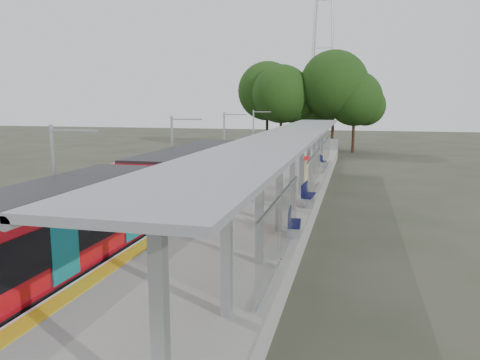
# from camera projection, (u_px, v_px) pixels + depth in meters

# --- Properties ---
(trackbed) EXTENTS (3.00, 70.00, 0.24)m
(trackbed) POSITION_uv_depth(u_px,v_px,m) (205.00, 197.00, 30.57)
(trackbed) COLOR #59544C
(trackbed) RESTS_ON ground
(platform) EXTENTS (6.00, 50.00, 1.00)m
(platform) POSITION_uv_depth(u_px,v_px,m) (273.00, 195.00, 29.44)
(platform) COLOR gray
(platform) RESTS_ON ground
(tactile_strip) EXTENTS (0.60, 50.00, 0.02)m
(tactile_strip) POSITION_uv_depth(u_px,v_px,m) (234.00, 185.00, 29.96)
(tactile_strip) COLOR yellow
(tactile_strip) RESTS_ON platform
(end_fence) EXTENTS (6.00, 0.10, 1.20)m
(end_fence) POSITION_uv_depth(u_px,v_px,m) (311.00, 144.00, 53.14)
(end_fence) COLOR #9EA0A5
(end_fence) RESTS_ON platform
(train) EXTENTS (2.74, 27.60, 3.62)m
(train) POSITION_uv_depth(u_px,v_px,m) (133.00, 198.00, 20.64)
(train) COLOR black
(train) RESTS_ON ground
(canopy) EXTENTS (3.27, 38.00, 3.66)m
(canopy) POSITION_uv_depth(u_px,v_px,m) (291.00, 141.00, 24.80)
(canopy) COLOR #9EA0A5
(canopy) RESTS_ON platform
(pylon) EXTENTS (8.00, 4.00, 38.00)m
(pylon) POSITION_uv_depth(u_px,v_px,m) (324.00, 24.00, 77.38)
(pylon) COLOR #9EA0A5
(pylon) RESTS_ON ground
(tree_cluster) EXTENTS (18.72, 10.46, 12.69)m
(tree_cluster) POSITION_uv_depth(u_px,v_px,m) (307.00, 92.00, 59.74)
(tree_cluster) COLOR #382316
(tree_cluster) RESTS_ON ground
(catenary_masts) EXTENTS (2.08, 48.16, 5.40)m
(catenary_masts) POSITION_uv_depth(u_px,v_px,m) (174.00, 156.00, 29.56)
(catenary_masts) COLOR #9EA0A5
(catenary_masts) RESTS_ON ground
(bench_near) EXTENTS (0.58, 1.55, 1.04)m
(bench_near) POSITION_uv_depth(u_px,v_px,m) (292.00, 221.00, 18.69)
(bench_near) COLOR #0D1044
(bench_near) RESTS_ON platform
(bench_mid) EXTENTS (0.62, 1.70, 1.14)m
(bench_mid) POSITION_uv_depth(u_px,v_px,m) (307.00, 193.00, 24.08)
(bench_mid) COLOR #0D1044
(bench_mid) RESTS_ON platform
(bench_far) EXTENTS (0.79, 1.41, 0.92)m
(bench_far) POSITION_uv_depth(u_px,v_px,m) (322.00, 160.00, 39.02)
(bench_far) COLOR #0D1044
(bench_far) RESTS_ON platform
(info_pillar_near) EXTENTS (0.41, 0.41, 1.84)m
(info_pillar_near) POSITION_uv_depth(u_px,v_px,m) (260.00, 200.00, 21.45)
(info_pillar_near) COLOR beige
(info_pillar_near) RESTS_ON platform
(info_pillar_far) EXTENTS (0.41, 0.41, 1.81)m
(info_pillar_far) POSITION_uv_depth(u_px,v_px,m) (306.00, 172.00, 30.25)
(info_pillar_far) COLOR beige
(info_pillar_far) RESTS_ON platform
(litter_bin) EXTENTS (0.44, 0.44, 0.87)m
(litter_bin) POSITION_uv_depth(u_px,v_px,m) (295.00, 184.00, 27.68)
(litter_bin) COLOR #9EA0A5
(litter_bin) RESTS_ON platform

